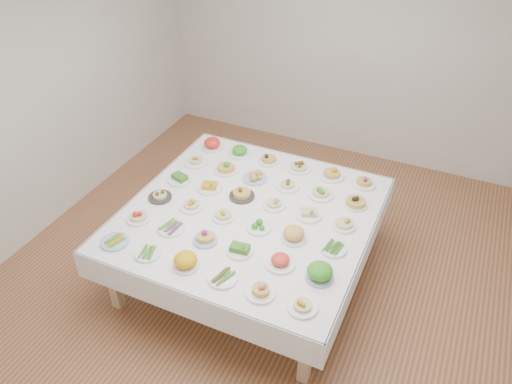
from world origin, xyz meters
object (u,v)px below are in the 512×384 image
at_px(dish_0, 115,241).
at_px(dish_35, 364,180).
at_px(display_table, 249,218).
at_px(dish_18, 180,177).

xyz_separation_m(dish_0, dish_35, (1.70, 1.71, 0.04)).
bearing_deg(dish_35, display_table, -134.54).
relative_size(dish_18, dish_35, 1.05).
relative_size(dish_0, dish_18, 0.99).
distance_m(dish_0, dish_35, 2.41).
xyz_separation_m(display_table, dish_0, (-0.85, -0.86, 0.09)).
distance_m(dish_0, dish_18, 1.02).
bearing_deg(dish_0, display_table, 45.03).
bearing_deg(display_table, dish_18, 169.08).
height_order(display_table, dish_0, dish_0).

